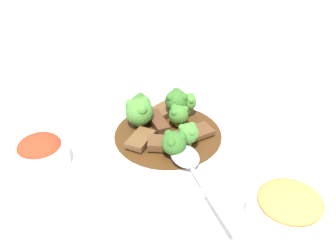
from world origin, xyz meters
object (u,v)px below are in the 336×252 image
broccoli_floret_0 (139,111)px  broccoli_floret_6 (188,102)px  serving_spoon (188,161)px  side_bowl_kimchi (41,153)px  beef_strip_2 (141,139)px  sauce_dish (171,78)px  broccoli_floret_5 (179,114)px  side_bowl_appetizer (288,208)px  beef_strip_4 (162,143)px  main_plate (168,137)px  beef_strip_0 (193,134)px  broccoli_floret_2 (174,143)px  broccoli_floret_4 (177,101)px  broccoli_floret_3 (189,133)px  broccoli_floret_1 (141,104)px  beef_strip_1 (163,110)px  beef_strip_3 (158,122)px

broccoli_floret_0 → broccoli_floret_6: 0.10m
serving_spoon → side_bowl_kimchi: 0.25m
beef_strip_2 → sauce_dish: beef_strip_2 is taller
broccoli_floret_5 → side_bowl_appetizer: size_ratio=0.36×
broccoli_floret_6 → side_bowl_kimchi: size_ratio=0.46×
beef_strip_4 → serving_spoon: 0.06m
main_plate → beef_strip_0: beef_strip_0 is taller
main_plate → broccoli_floret_6: bearing=7.4°
broccoli_floret_2 → sauce_dish: (0.23, 0.18, -0.04)m
beef_strip_4 → broccoli_floret_4: broccoli_floret_4 is taller
broccoli_floret_3 → broccoli_floret_4: (0.07, 0.08, 0.00)m
broccoli_floret_4 → broccoli_floret_5: size_ratio=1.33×
beef_strip_2 → broccoli_floret_0: 0.06m
sauce_dish → serving_spoon: bearing=-137.1°
broccoli_floret_1 → broccoli_floret_3: 0.13m
serving_spoon → sauce_dish: 0.32m
beef_strip_4 → side_bowl_kimchi: side_bowl_kimchi is taller
beef_strip_4 → broccoli_floret_5: size_ratio=1.41×
broccoli_floret_1 → side_bowl_appetizer: (-0.05, -0.33, -0.02)m
beef_strip_0 → broccoli_floret_2: bearing=-175.3°
beef_strip_2 → broccoli_floret_1: bearing=41.0°
main_plate → broccoli_floret_5: size_ratio=7.68×
broccoli_floret_2 → broccoli_floret_3: bearing=-12.6°
beef_strip_0 → side_bowl_appetizer: side_bowl_appetizer is taller
beef_strip_0 → broccoli_floret_1: size_ratio=1.74×
side_bowl_kimchi → beef_strip_4: bearing=-43.2°
side_bowl_kimchi → serving_spoon: bearing=-55.5°
beef_strip_0 → beef_strip_2: (-0.07, 0.06, 0.00)m
broccoli_floret_5 → side_bowl_kimchi: 0.25m
beef_strip_2 → beef_strip_4: (0.01, -0.04, 0.00)m
main_plate → broccoli_floret_6: (0.07, 0.01, 0.04)m
main_plate → beef_strip_2: size_ratio=4.97×
beef_strip_1 → broccoli_floret_5: 0.06m
broccoli_floret_2 → broccoli_floret_1: bearing=66.9°
beef_strip_0 → side_bowl_appetizer: 0.22m
broccoli_floret_5 → broccoli_floret_1: bearing=106.5°
main_plate → broccoli_floret_4: (0.06, 0.02, 0.04)m
beef_strip_0 → beef_strip_2: beef_strip_2 is taller
beef_strip_3 → broccoli_floret_3: broccoli_floret_3 is taller
sauce_dish → broccoli_floret_3: bearing=-135.8°
broccoli_floret_1 → side_bowl_appetizer: size_ratio=0.41×
beef_strip_1 → broccoli_floret_2: 0.13m
broccoli_floret_3 → serving_spoon: 0.05m
beef_strip_4 → broccoli_floret_5: (0.07, 0.02, 0.02)m
broccoli_floret_1 → beef_strip_4: bearing=-117.6°
broccoli_floret_1 → broccoli_floret_4: size_ratio=0.87×
beef_strip_1 → beef_strip_2: bearing=-163.7°
beef_strip_0 → broccoli_floret_6: size_ratio=1.93×
beef_strip_3 → broccoli_floret_5: size_ratio=1.70×
beef_strip_0 → beef_strip_3: size_ratio=1.18×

